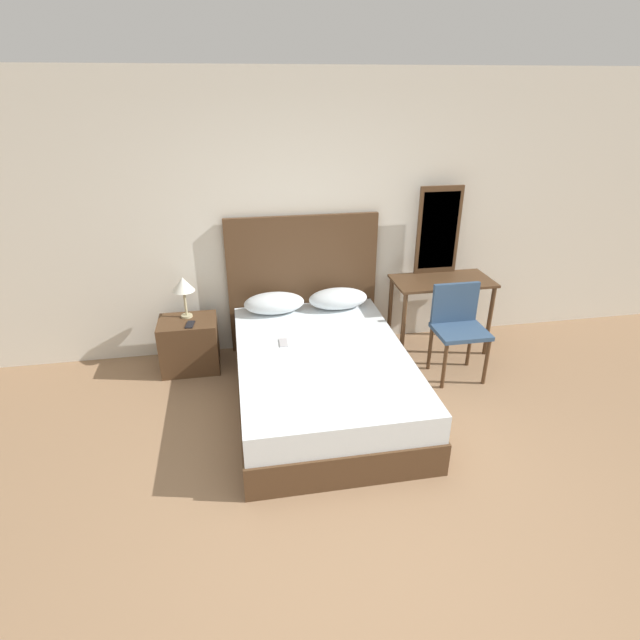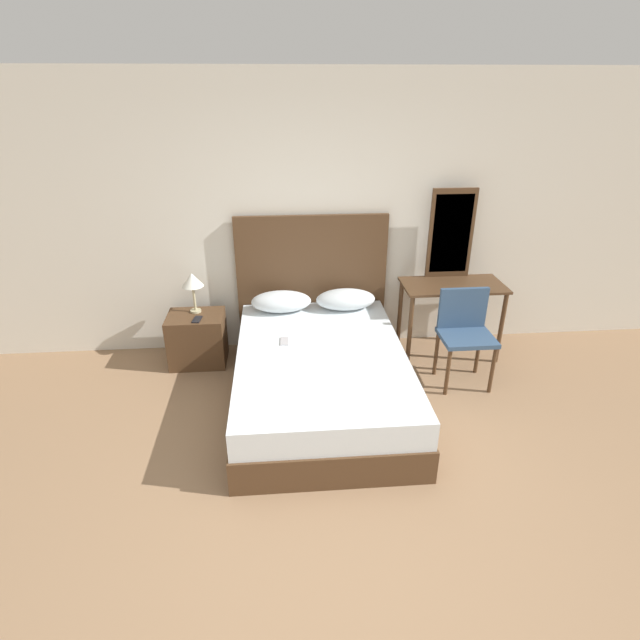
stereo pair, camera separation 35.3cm
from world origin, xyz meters
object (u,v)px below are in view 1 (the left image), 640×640
phone_on_nightstand (190,325)px  chair (458,323)px  table_lamp (183,286)px  bed (322,378)px  vanity_desk (441,292)px  phone_on_bed (283,343)px  nightstand (190,344)px

phone_on_nightstand → chair: 2.50m
table_lamp → chair: bearing=-13.9°
bed → vanity_desk: vanity_desk is taller
phone_on_bed → phone_on_nightstand: (-0.82, 0.49, 0.01)m
phone_on_bed → nightstand: bearing=145.2°
nightstand → phone_on_nightstand: 0.29m
phone_on_nightstand → chair: chair is taller
bed → phone_on_bed: bearing=144.7°
nightstand → table_lamp: size_ratio=1.35×
phone_on_bed → vanity_desk: 1.77m
phone_on_nightstand → chair: size_ratio=0.18×
phone_on_bed → table_lamp: 1.14m
table_lamp → chair: size_ratio=0.46×
phone_on_bed → vanity_desk: size_ratio=0.15×
phone_on_bed → chair: 1.64m
nightstand → table_lamp: 0.58m
nightstand → vanity_desk: vanity_desk is taller
phone_on_bed → chair: chair is taller
vanity_desk → phone_on_bed: bearing=-161.6°
phone_on_nightstand → bed: bearing=-32.1°
vanity_desk → chair: size_ratio=1.12×
phone_on_bed → vanity_desk: (1.67, 0.56, 0.13)m
phone_on_bed → vanity_desk: bearing=18.4°
nightstand → phone_on_bed: bearing=-34.8°
bed → phone_on_nightstand: size_ratio=13.53×
phone_on_bed → table_lamp: table_lamp is taller
table_lamp → phone_on_nightstand: (0.04, -0.19, -0.32)m
bed → table_lamp: table_lamp is taller
phone_on_bed → nightstand: size_ratio=0.28×
vanity_desk → nightstand: bearing=179.1°
chair → nightstand: bearing=167.9°
bed → vanity_desk: size_ratio=2.15×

